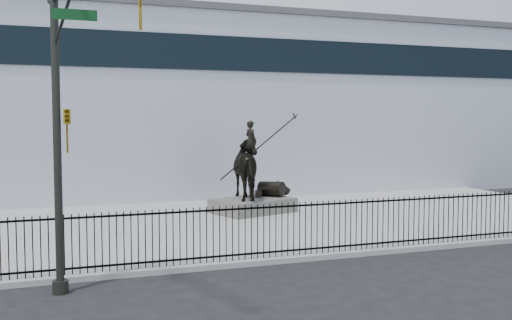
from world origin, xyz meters
name	(u,v)px	position (x,y,z in m)	size (l,w,h in m)	color
ground	(338,269)	(0.00, 0.00, 0.00)	(120.00, 120.00, 0.00)	black
plaza	(250,223)	(0.00, 7.00, 0.07)	(30.00, 12.00, 0.15)	gray
building	(174,109)	(0.00, 20.00, 4.50)	(44.00, 14.00, 9.00)	silver
picket_fence	(318,227)	(0.00, 1.25, 0.90)	(22.10, 0.10, 1.50)	black
statue_plinth	(253,205)	(0.78, 8.86, 0.44)	(3.06, 2.11, 0.57)	#4F4C48
equestrian_statue	(254,169)	(0.84, 8.88, 1.93)	(3.74, 2.96, 3.33)	black
traffic_signal_left	(70,116)	(-6.75, -0.62, 4.03)	(1.52, 4.84, 7.00)	black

